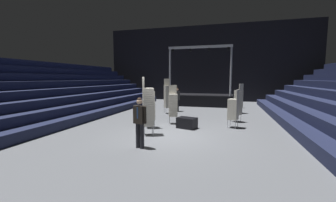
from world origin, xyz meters
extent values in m
cube|color=#515459|center=(0.00, 0.00, -0.05)|extent=(22.00, 30.00, 0.10)
cube|color=black|center=(0.00, 15.00, 4.00)|extent=(22.00, 0.30, 8.00)
cube|color=#191E38|center=(-5.38, 1.00, 0.23)|extent=(0.75, 24.00, 0.45)
cube|color=#191E38|center=(-6.12, 1.00, 0.68)|extent=(0.75, 24.00, 0.45)
cube|color=#191E38|center=(-6.88, 1.00, 1.12)|extent=(0.75, 24.00, 0.45)
cube|color=#191E38|center=(-7.62, 1.00, 1.57)|extent=(0.75, 24.00, 0.45)
cube|color=#191E38|center=(-8.38, 1.00, 2.02)|extent=(0.75, 24.00, 0.45)
cube|color=#191E38|center=(-9.12, 1.00, 2.48)|extent=(0.75, 24.00, 0.45)
cube|color=#191E38|center=(-9.88, 1.00, 2.93)|extent=(0.75, 24.00, 0.45)
cube|color=#191E38|center=(5.38, 1.00, 0.23)|extent=(0.75, 24.00, 0.45)
cube|color=#191E38|center=(6.12, 1.00, 0.68)|extent=(0.75, 24.00, 0.45)
cube|color=black|center=(0.00, 10.71, 0.48)|extent=(5.60, 2.74, 0.96)
cylinder|color=#9EA0A8|center=(-2.55, 9.59, 2.98)|extent=(0.16, 0.16, 4.04)
cylinder|color=#9EA0A8|center=(2.55, 9.59, 2.98)|extent=(0.16, 0.16, 4.04)
cube|color=#9EA0A8|center=(0.00, 9.59, 5.00)|extent=(5.30, 0.20, 0.20)
cylinder|color=black|center=(-2.30, 9.59, 4.78)|extent=(0.18, 0.18, 0.22)
cylinder|color=black|center=(-0.77, 9.59, 4.78)|extent=(0.18, 0.18, 0.22)
cylinder|color=black|center=(0.77, 9.59, 4.78)|extent=(0.18, 0.18, 0.22)
cylinder|color=black|center=(2.30, 9.59, 4.78)|extent=(0.18, 0.18, 0.22)
cylinder|color=black|center=(-0.43, -1.90, 0.44)|extent=(0.15, 0.15, 0.87)
cylinder|color=black|center=(-0.60, -1.85, 0.44)|extent=(0.15, 0.15, 0.87)
cube|color=silver|center=(-0.53, -1.93, 1.18)|extent=(0.20, 0.15, 0.62)
cube|color=black|center=(-0.51, -1.87, 1.18)|extent=(0.45, 0.34, 0.62)
cube|color=navy|center=(-0.54, -1.98, 1.25)|extent=(0.06, 0.03, 0.39)
cylinder|color=black|center=(-0.29, -1.94, 1.19)|extent=(0.12, 0.12, 0.57)
cylinder|color=black|center=(-0.74, -1.80, 1.19)|extent=(0.12, 0.12, 0.57)
sphere|color=#DBAD89|center=(-0.51, -1.87, 1.63)|extent=(0.20, 0.20, 0.20)
sphere|color=black|center=(-0.51, -1.87, 1.68)|extent=(0.17, 0.17, 0.17)
cylinder|color=#B2B5BA|center=(-1.33, 5.44, 0.20)|extent=(0.02, 0.02, 0.40)
cylinder|color=#B2B5BA|center=(-1.64, 5.22, 0.20)|extent=(0.02, 0.02, 0.40)
cylinder|color=#B2B5BA|center=(-1.54, 5.75, 0.20)|extent=(0.02, 0.02, 0.40)
cylinder|color=#B2B5BA|center=(-1.85, 5.54, 0.20)|extent=(0.02, 0.02, 0.40)
cube|color=#B7B2A3|center=(-1.59, 5.49, 0.44)|extent=(0.61, 0.61, 0.08)
cube|color=#B7B2A3|center=(-1.59, 5.49, 0.53)|extent=(0.61, 0.61, 0.08)
cube|color=#B7B2A3|center=(-1.59, 5.49, 0.61)|extent=(0.61, 0.61, 0.08)
cube|color=#B7B2A3|center=(-1.59, 5.49, 0.70)|extent=(0.61, 0.61, 0.08)
cube|color=#B7B2A3|center=(-1.59, 5.49, 0.78)|extent=(0.61, 0.61, 0.08)
cube|color=#B7B2A3|center=(-1.59, 5.49, 0.87)|extent=(0.61, 0.61, 0.08)
cube|color=#B7B2A3|center=(-1.59, 5.49, 0.95)|extent=(0.61, 0.61, 0.08)
cube|color=#B7B2A3|center=(-1.59, 5.49, 1.04)|extent=(0.61, 0.61, 0.08)
cube|color=#B7B2A3|center=(-1.59, 5.49, 1.12)|extent=(0.61, 0.61, 0.08)
cube|color=#B7B2A3|center=(-1.59, 5.49, 1.21)|extent=(0.61, 0.61, 0.08)
cube|color=#B7B2A3|center=(-1.59, 5.49, 1.29)|extent=(0.61, 0.61, 0.08)
cube|color=#B7B2A3|center=(-1.59, 5.49, 1.38)|extent=(0.61, 0.61, 0.08)
cube|color=#B7B2A3|center=(-1.59, 5.49, 1.46)|extent=(0.61, 0.61, 0.08)
cube|color=#B7B2A3|center=(-1.59, 5.49, 1.55)|extent=(0.61, 0.61, 0.08)
cube|color=#B7B2A3|center=(-1.59, 5.49, 1.63)|extent=(0.61, 0.61, 0.08)
cube|color=#B7B2A3|center=(-1.59, 5.49, 1.72)|extent=(0.61, 0.61, 0.08)
cube|color=#B7B2A3|center=(-1.59, 5.49, 1.80)|extent=(0.61, 0.61, 0.08)
cube|color=#B7B2A3|center=(-1.59, 5.49, 1.89)|extent=(0.61, 0.61, 0.08)
cube|color=#B7B2A3|center=(-1.70, 5.65, 2.16)|extent=(0.36, 0.27, 0.46)
cylinder|color=#B2B5BA|center=(2.82, 6.89, 0.20)|extent=(0.02, 0.02, 0.40)
cylinder|color=#B2B5BA|center=(3.06, 7.18, 0.20)|extent=(0.02, 0.02, 0.40)
cylinder|color=#B2B5BA|center=(3.11, 6.64, 0.20)|extent=(0.02, 0.02, 0.40)
cylinder|color=#B2B5BA|center=(3.35, 6.93, 0.20)|extent=(0.02, 0.02, 0.40)
cube|color=#B7B2A3|center=(3.08, 6.91, 0.44)|extent=(0.62, 0.62, 0.08)
cube|color=#B7B2A3|center=(3.08, 6.91, 0.53)|extent=(0.62, 0.62, 0.08)
cube|color=#B7B2A3|center=(3.08, 6.91, 0.61)|extent=(0.62, 0.62, 0.08)
cube|color=#B7B2A3|center=(3.08, 6.91, 0.70)|extent=(0.62, 0.62, 0.08)
cube|color=#B7B2A3|center=(3.08, 6.91, 0.78)|extent=(0.62, 0.62, 0.08)
cube|color=#B7B2A3|center=(3.08, 6.91, 0.87)|extent=(0.62, 0.62, 0.08)
cube|color=#B7B2A3|center=(3.08, 6.91, 0.95)|extent=(0.62, 0.62, 0.08)
cube|color=#B7B2A3|center=(3.08, 6.91, 1.04)|extent=(0.62, 0.62, 0.08)
cube|color=#B7B2A3|center=(3.08, 6.91, 1.12)|extent=(0.62, 0.62, 0.08)
cube|color=#B7B2A3|center=(3.08, 6.91, 1.21)|extent=(0.62, 0.62, 0.08)
cube|color=#B7B2A3|center=(3.08, 6.91, 1.29)|extent=(0.62, 0.62, 0.08)
cube|color=#B7B2A3|center=(3.08, 6.91, 1.38)|extent=(0.62, 0.62, 0.08)
cube|color=#B7B2A3|center=(3.08, 6.91, 1.46)|extent=(0.62, 0.62, 0.08)
cube|color=#B7B2A3|center=(3.08, 6.91, 1.55)|extent=(0.62, 0.62, 0.08)
cube|color=#B7B2A3|center=(3.23, 6.79, 1.82)|extent=(0.30, 0.34, 0.46)
cylinder|color=#B2B5BA|center=(2.57, 3.75, 0.20)|extent=(0.02, 0.02, 0.40)
cylinder|color=#B2B5BA|center=(2.83, 4.02, 0.20)|extent=(0.02, 0.02, 0.40)
cylinder|color=#B2B5BA|center=(2.84, 3.48, 0.20)|extent=(0.02, 0.02, 0.40)
cylinder|color=#B2B5BA|center=(3.10, 3.75, 0.20)|extent=(0.02, 0.02, 0.40)
cube|color=#B7B2A3|center=(2.83, 3.75, 0.44)|extent=(0.62, 0.62, 0.08)
cube|color=#B7B2A3|center=(2.83, 3.75, 0.53)|extent=(0.62, 0.62, 0.08)
cube|color=#B7B2A3|center=(2.83, 3.75, 0.61)|extent=(0.62, 0.62, 0.08)
cube|color=#B7B2A3|center=(2.83, 3.75, 0.70)|extent=(0.62, 0.62, 0.08)
cube|color=#B7B2A3|center=(2.83, 3.75, 0.78)|extent=(0.62, 0.62, 0.08)
cube|color=#B7B2A3|center=(2.83, 3.75, 0.87)|extent=(0.62, 0.62, 0.08)
cube|color=#B7B2A3|center=(2.83, 3.75, 0.95)|extent=(0.62, 0.62, 0.08)
cube|color=#B7B2A3|center=(2.83, 3.75, 1.04)|extent=(0.62, 0.62, 0.08)
cube|color=#B7B2A3|center=(2.83, 3.75, 1.12)|extent=(0.62, 0.62, 0.08)
cube|color=#B7B2A3|center=(2.83, 3.75, 1.21)|extent=(0.62, 0.62, 0.08)
cube|color=#B7B2A3|center=(2.97, 3.62, 1.48)|extent=(0.32, 0.32, 0.46)
cylinder|color=#B2B5BA|center=(-0.17, 2.21, 0.20)|extent=(0.02, 0.02, 0.40)
cylinder|color=#B2B5BA|center=(-0.53, 2.09, 0.20)|extent=(0.02, 0.02, 0.40)
cylinder|color=#B2B5BA|center=(-0.29, 2.57, 0.20)|extent=(0.02, 0.02, 0.40)
cylinder|color=#B2B5BA|center=(-0.65, 2.45, 0.20)|extent=(0.02, 0.02, 0.40)
cube|color=#B7B2A3|center=(-0.41, 2.33, 0.44)|extent=(0.56, 0.56, 0.08)
cube|color=#B7B2A3|center=(-0.41, 2.33, 0.53)|extent=(0.56, 0.56, 0.08)
cube|color=#B7B2A3|center=(-0.41, 2.33, 0.61)|extent=(0.56, 0.56, 0.08)
cube|color=#B7B2A3|center=(-0.41, 2.33, 0.70)|extent=(0.56, 0.56, 0.08)
cube|color=#B7B2A3|center=(-0.41, 2.33, 0.78)|extent=(0.56, 0.56, 0.08)
cube|color=#B7B2A3|center=(-0.41, 2.33, 0.87)|extent=(0.56, 0.56, 0.08)
cube|color=#B7B2A3|center=(-0.41, 2.33, 0.95)|extent=(0.56, 0.56, 0.08)
cube|color=#B7B2A3|center=(-0.41, 2.33, 1.04)|extent=(0.56, 0.56, 0.08)
cube|color=#B7B2A3|center=(-0.41, 2.33, 1.12)|extent=(0.56, 0.56, 0.08)
cube|color=#B7B2A3|center=(-0.41, 2.33, 1.21)|extent=(0.56, 0.56, 0.08)
cube|color=#B7B2A3|center=(-0.41, 2.33, 1.29)|extent=(0.56, 0.56, 0.08)
cube|color=#B7B2A3|center=(-0.41, 2.33, 1.38)|extent=(0.56, 0.56, 0.08)
cube|color=#B7B2A3|center=(-0.41, 2.33, 1.46)|extent=(0.56, 0.56, 0.08)
cube|color=#B7B2A3|center=(-0.41, 2.33, 1.55)|extent=(0.56, 0.56, 0.08)
cube|color=#B7B2A3|center=(-0.47, 2.52, 1.82)|extent=(0.40, 0.18, 0.46)
cylinder|color=#B2B5BA|center=(-1.53, 1.14, 0.20)|extent=(0.02, 0.02, 0.40)
cylinder|color=#B2B5BA|center=(-1.23, 1.36, 0.20)|extent=(0.02, 0.02, 0.40)
cylinder|color=#B2B5BA|center=(-1.30, 0.83, 0.20)|extent=(0.02, 0.02, 0.40)
cylinder|color=#B2B5BA|center=(-1.00, 1.06, 0.20)|extent=(0.02, 0.02, 0.40)
cube|color=#B7B2A3|center=(-1.27, 1.10, 0.44)|extent=(0.62, 0.62, 0.08)
cube|color=#B7B2A3|center=(-1.27, 1.10, 0.53)|extent=(0.62, 0.62, 0.08)
cube|color=#B7B2A3|center=(-1.27, 1.10, 0.61)|extent=(0.62, 0.62, 0.08)
cube|color=#B7B2A3|center=(-1.27, 1.10, 0.70)|extent=(0.62, 0.62, 0.08)
cube|color=#B7B2A3|center=(-1.27, 1.10, 0.78)|extent=(0.62, 0.62, 0.08)
cube|color=#B7B2A3|center=(-1.27, 1.10, 0.87)|extent=(0.62, 0.62, 0.08)
cube|color=#B7B2A3|center=(-1.27, 1.10, 0.95)|extent=(0.62, 0.62, 0.08)
cube|color=#B7B2A3|center=(-1.27, 1.10, 1.04)|extent=(0.62, 0.62, 0.08)
cube|color=#B7B2A3|center=(-1.27, 1.10, 1.12)|extent=(0.62, 0.62, 0.08)
cube|color=#B7B2A3|center=(-1.27, 1.10, 1.21)|extent=(0.62, 0.62, 0.08)
cube|color=#B7B2A3|center=(-1.27, 1.10, 1.29)|extent=(0.62, 0.62, 0.08)
cube|color=#B7B2A3|center=(-1.15, 0.94, 1.56)|extent=(0.35, 0.28, 0.46)
cylinder|color=#B2B5BA|center=(2.41, 2.09, 0.20)|extent=(0.02, 0.02, 0.40)
cylinder|color=#B2B5BA|center=(2.53, 2.45, 0.20)|extent=(0.02, 0.02, 0.40)
cylinder|color=#B2B5BA|center=(2.77, 1.97, 0.20)|extent=(0.02, 0.02, 0.40)
cylinder|color=#B2B5BA|center=(2.89, 2.33, 0.20)|extent=(0.02, 0.02, 0.40)
cube|color=#B7B2A3|center=(2.65, 2.21, 0.44)|extent=(0.56, 0.56, 0.08)
cube|color=#B7B2A3|center=(2.65, 2.21, 0.53)|extent=(0.56, 0.56, 0.08)
cube|color=#B7B2A3|center=(2.65, 2.21, 0.61)|extent=(0.56, 0.56, 0.08)
cube|color=#B7B2A3|center=(2.65, 2.21, 0.70)|extent=(0.56, 0.56, 0.08)
cube|color=#B7B2A3|center=(2.65, 2.21, 0.78)|extent=(0.56, 0.56, 0.08)
cube|color=#B7B2A3|center=(2.65, 2.21, 0.87)|extent=(0.56, 0.56, 0.08)
cube|color=#B7B2A3|center=(2.65, 2.21, 0.95)|extent=(0.56, 0.56, 0.08)
cube|color=#B7B2A3|center=(2.65, 2.21, 1.04)|extent=(0.56, 0.56, 0.08)
cube|color=#B7B2A3|center=(2.65, 2.21, 1.12)|extent=(0.56, 0.56, 0.08)
cube|color=#B7B2A3|center=(2.65, 2.21, 1.21)|extent=(0.56, 0.56, 0.08)
cube|color=#B7B2A3|center=(2.65, 2.21, 1.29)|extent=(0.56, 0.56, 0.08)
cube|color=#B7B2A3|center=(2.65, 2.21, 1.38)|extent=(0.56, 0.56, 0.08)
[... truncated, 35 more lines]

